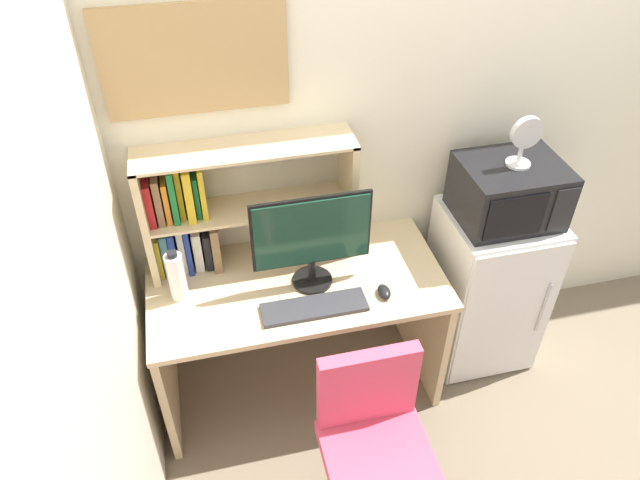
% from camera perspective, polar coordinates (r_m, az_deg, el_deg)
% --- Properties ---
extents(wall_back, '(6.40, 0.04, 2.60)m').
position_cam_1_polar(wall_back, '(3.10, 20.38, 11.83)').
color(wall_back, silver).
rests_on(wall_back, ground_plane).
extents(desk, '(1.35, 0.66, 0.76)m').
position_cam_1_polar(desk, '(2.87, -2.11, -7.22)').
color(desk, beige).
rests_on(desk, ground_plane).
extents(hutch_bookshelf, '(0.94, 0.23, 0.60)m').
position_cam_1_polar(hutch_bookshelf, '(2.67, -10.26, 2.93)').
color(hutch_bookshelf, beige).
rests_on(hutch_bookshelf, desk).
extents(monitor, '(0.52, 0.18, 0.46)m').
position_cam_1_polar(monitor, '(2.53, -0.81, 0.37)').
color(monitor, black).
rests_on(monitor, desk).
extents(keyboard, '(0.46, 0.13, 0.02)m').
position_cam_1_polar(keyboard, '(2.57, -0.55, -6.49)').
color(keyboard, '#333338').
rests_on(keyboard, desk).
extents(computer_mouse, '(0.06, 0.09, 0.04)m').
position_cam_1_polar(computer_mouse, '(2.64, 6.18, -4.97)').
color(computer_mouse, black).
rests_on(computer_mouse, desk).
extents(water_bottle, '(0.08, 0.08, 0.26)m').
position_cam_1_polar(water_bottle, '(2.63, -13.63, -3.40)').
color(water_bottle, silver).
rests_on(water_bottle, desk).
extents(mini_fridge, '(0.51, 0.50, 0.92)m').
position_cam_1_polar(mini_fridge, '(3.23, 15.66, -4.31)').
color(mini_fridge, white).
rests_on(mini_fridge, ground_plane).
extents(microwave, '(0.46, 0.38, 0.28)m').
position_cam_1_polar(microwave, '(2.86, 17.71, 4.47)').
color(microwave, black).
rests_on(microwave, mini_fridge).
extents(desk_fan, '(0.14, 0.11, 0.24)m').
position_cam_1_polar(desk_fan, '(2.73, 19.10, 9.15)').
color(desk_fan, silver).
rests_on(desk_fan, microwave).
extents(desk_chair, '(0.49, 0.49, 0.88)m').
position_cam_1_polar(desk_chair, '(2.59, 5.20, -20.12)').
color(desk_chair, black).
rests_on(desk_chair, ground_plane).
extents(wall_corkboard, '(0.72, 0.02, 0.44)m').
position_cam_1_polar(wall_corkboard, '(2.43, -11.94, 16.58)').
color(wall_corkboard, tan).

